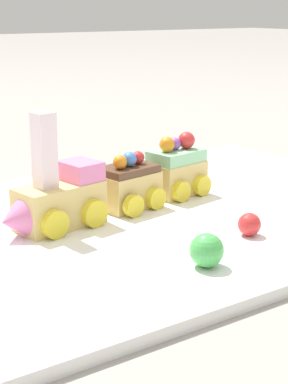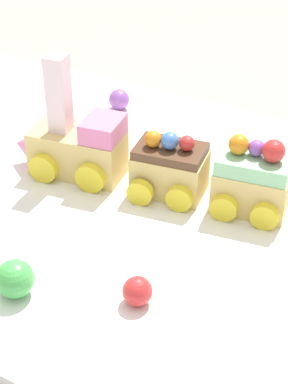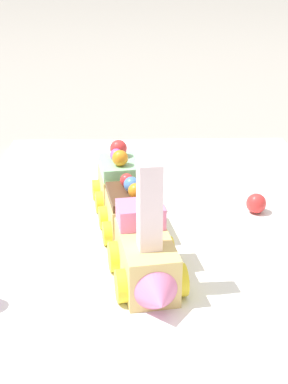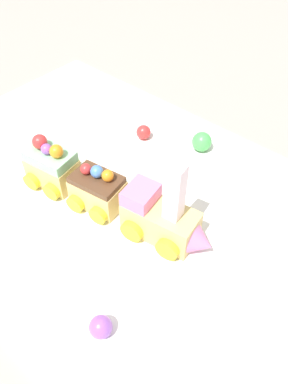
{
  "view_description": "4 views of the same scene",
  "coord_description": "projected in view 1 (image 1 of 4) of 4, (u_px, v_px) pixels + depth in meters",
  "views": [
    {
      "loc": [
        0.37,
        0.57,
        0.24
      ],
      "look_at": [
        -0.04,
        -0.02,
        0.03
      ],
      "focal_mm": 60.0,
      "sensor_mm": 36.0,
      "label": 1
    },
    {
      "loc": [
        -0.26,
        0.44,
        0.37
      ],
      "look_at": [
        -0.03,
        0.03,
        0.05
      ],
      "focal_mm": 60.0,
      "sensor_mm": 36.0,
      "label": 2
    },
    {
      "loc": [
        0.51,
        -0.03,
        0.29
      ],
      "look_at": [
        -0.02,
        -0.02,
        0.06
      ],
      "focal_mm": 50.0,
      "sensor_mm": 36.0,
      "label": 3
    },
    {
      "loc": [
        0.26,
        -0.26,
        0.41
      ],
      "look_at": [
        0.04,
        -0.01,
        0.06
      ],
      "focal_mm": 35.0,
      "sensor_mm": 36.0,
      "label": 4
    }
  ],
  "objects": [
    {
      "name": "cake_train_locomotive",
      "position": [
        54.0,
        200.0,
        0.68
      ],
      "size": [
        0.12,
        0.08,
        0.13
      ],
      "rotation": [
        0.0,
        0.0,
        0.16
      ],
      "color": "#E5C675",
      "rests_on": "display_board"
    },
    {
      "name": "gumball_red",
      "position": [
        249.0,
        224.0,
        0.66
      ],
      "size": [
        0.02,
        0.02,
        0.02
      ],
      "primitive_type": "sphere",
      "color": "red",
      "rests_on": "display_board"
    },
    {
      "name": "gumball_green",
      "position": [
        207.0,
        250.0,
        0.58
      ],
      "size": [
        0.03,
        0.03,
        0.03
      ],
      "primitive_type": "sphere",
      "color": "#4CBC56",
      "rests_on": "display_board"
    },
    {
      "name": "ground_plane",
      "position": [
        127.0,
        228.0,
        0.72
      ],
      "size": [
        10.0,
        10.0,
        0.0
      ],
      "primitive_type": "plane",
      "color": "gray"
    },
    {
      "name": "cake_car_chocolate",
      "position": [
        128.0,
        186.0,
        0.75
      ],
      "size": [
        0.08,
        0.07,
        0.07
      ],
      "rotation": [
        0.0,
        0.0,
        0.16
      ],
      "color": "#E5C675",
      "rests_on": "display_board"
    },
    {
      "name": "cake_car_mint",
      "position": [
        176.0,
        171.0,
        0.81
      ],
      "size": [
        0.08,
        0.07,
        0.08
      ],
      "rotation": [
        0.0,
        0.0,
        0.16
      ],
      "color": "#E5C675",
      "rests_on": "display_board"
    },
    {
      "name": "display_board",
      "position": [
        127.0,
        223.0,
        0.72
      ],
      "size": [
        0.73,
        0.46,
        0.01
      ],
      "primitive_type": "cube",
      "color": "white",
      "rests_on": "ground_plane"
    }
  ]
}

